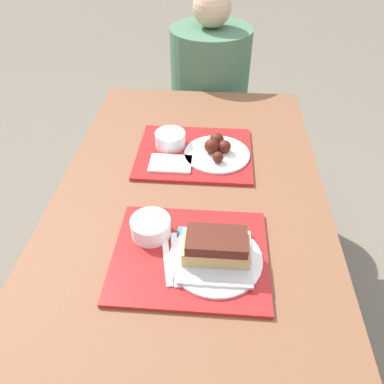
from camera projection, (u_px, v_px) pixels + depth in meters
The scene contains 15 objects.
ground_plane at pixel (190, 329), 1.60m from camera, with size 12.00×12.00×0.00m, color #706656.
picnic_table at pixel (189, 224), 1.18m from camera, with size 0.82×1.44×0.75m.
picnic_bench_far at pixel (203, 139), 2.08m from camera, with size 0.78×0.28×0.43m.
tray_near at pixel (190, 255), 0.94m from camera, with size 0.39×0.32×0.01m.
tray_far at pixel (194, 153), 1.29m from camera, with size 0.39×0.32×0.01m.
bowl_coleslaw_near at pixel (151, 226), 0.97m from camera, with size 0.11×0.11×0.05m.
brisket_sandwich_plate at pixel (216, 251), 0.91m from camera, with size 0.23×0.23×0.08m.
plastic_fork_near at pixel (176, 258), 0.93m from camera, with size 0.04×0.17×0.00m.
plastic_knife_near at pixel (184, 259), 0.92m from camera, with size 0.05×0.17×0.00m.
plastic_spoon_near at pixel (167, 258), 0.93m from camera, with size 0.05×0.17×0.00m.
condiment_packet at pixel (185, 231), 0.99m from camera, with size 0.04×0.03×0.01m.
bowl_coleslaw_far at pixel (170, 138), 1.29m from camera, with size 0.11×0.11×0.05m.
wings_plate_far at pixel (217, 150), 1.26m from camera, with size 0.22×0.22×0.06m.
napkin_far at pixel (171, 163), 1.22m from camera, with size 0.14×0.10×0.01m.
person_seated_across at pixel (210, 79), 1.85m from camera, with size 0.38×0.38×0.70m.
Camera 1 is at (0.07, -0.83, 1.49)m, focal length 35.00 mm.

